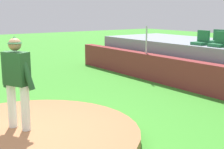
{
  "coord_description": "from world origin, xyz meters",
  "views": [
    {
      "loc": [
        5.7,
        -1.99,
        2.55
      ],
      "look_at": [
        0.0,
        2.08,
        1.13
      ],
      "focal_mm": 50.17,
      "sensor_mm": 36.0,
      "label": 1
    }
  ],
  "objects_px": {
    "stadium_chair_0": "(201,40)",
    "stadium_chair_1": "(219,42)",
    "pitcher": "(17,76)",
    "stadium_chair_5": "(217,39)"
  },
  "relations": [
    {
      "from": "pitcher",
      "to": "stadium_chair_1",
      "type": "height_order",
      "value": "pitcher"
    },
    {
      "from": "stadium_chair_0",
      "to": "stadium_chair_5",
      "type": "height_order",
      "value": "same"
    },
    {
      "from": "stadium_chair_1",
      "to": "stadium_chair_5",
      "type": "height_order",
      "value": "same"
    },
    {
      "from": "stadium_chair_0",
      "to": "stadium_chair_1",
      "type": "xyz_separation_m",
      "value": [
        0.72,
        0.0,
        0.0
      ]
    },
    {
      "from": "pitcher",
      "to": "stadium_chair_0",
      "type": "bearing_deg",
      "value": 73.81
    },
    {
      "from": "pitcher",
      "to": "stadium_chair_5",
      "type": "height_order",
      "value": "pitcher"
    },
    {
      "from": "stadium_chair_1",
      "to": "stadium_chair_5",
      "type": "bearing_deg",
      "value": -51.23
    },
    {
      "from": "pitcher",
      "to": "stadium_chair_1",
      "type": "xyz_separation_m",
      "value": [
        -0.43,
        6.95,
        0.25
      ]
    },
    {
      "from": "pitcher",
      "to": "stadium_chair_5",
      "type": "bearing_deg",
      "value": 72.66
    },
    {
      "from": "stadium_chair_0",
      "to": "stadium_chair_5",
      "type": "bearing_deg",
      "value": -90.98
    }
  ]
}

